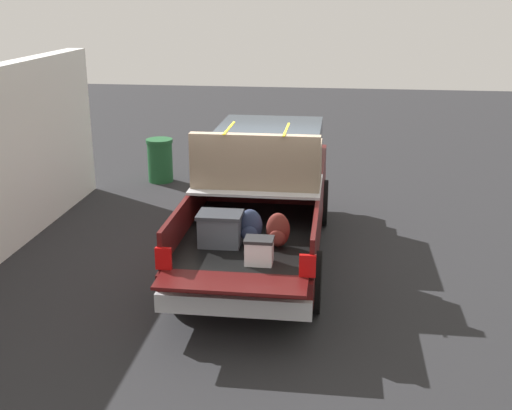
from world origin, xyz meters
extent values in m
plane|color=#262628|center=(0.00, 0.00, 0.00)|extent=(40.00, 40.00, 0.00)
cube|color=#470F0F|center=(0.00, 0.00, 0.63)|extent=(5.50, 1.92, 0.45)
cube|color=black|center=(-1.20, 0.00, 0.87)|extent=(2.80, 1.80, 0.04)
cube|color=#470F0F|center=(-1.20, 0.93, 1.10)|extent=(2.80, 0.06, 0.50)
cube|color=#470F0F|center=(-1.20, -0.93, 1.10)|extent=(2.80, 0.06, 0.50)
cube|color=#470F0F|center=(0.17, 0.00, 1.10)|extent=(0.06, 1.80, 0.50)
cube|color=#470F0F|center=(-2.88, 0.00, 0.87)|extent=(0.55, 1.80, 0.04)
cube|color=#B2B2B7|center=(-0.43, 0.00, 1.37)|extent=(1.25, 1.92, 0.04)
cube|color=#470F0F|center=(1.35, 0.00, 1.10)|extent=(2.30, 1.92, 0.50)
cube|color=#2D3842|center=(1.25, 0.00, 1.64)|extent=(1.94, 1.76, 0.59)
cube|color=#470F0F|center=(2.70, 0.00, 1.04)|extent=(0.40, 1.82, 0.38)
cube|color=#B2B2B7|center=(-2.72, 0.00, 0.52)|extent=(0.24, 1.92, 0.24)
cube|color=red|center=(-2.62, 0.88, 1.03)|extent=(0.06, 0.20, 0.28)
cube|color=red|center=(-2.62, -0.88, 1.03)|extent=(0.06, 0.20, 0.28)
cylinder|color=black|center=(1.75, 0.88, 0.42)|extent=(0.85, 0.30, 0.85)
cylinder|color=black|center=(1.75, -0.88, 0.42)|extent=(0.85, 0.30, 0.85)
cylinder|color=black|center=(-1.75, 0.88, 0.42)|extent=(0.85, 0.30, 0.85)
cylinder|color=black|center=(-1.75, -0.88, 0.42)|extent=(0.85, 0.30, 0.85)
cube|color=#474C56|center=(-1.73, 0.34, 1.09)|extent=(0.40, 0.55, 0.40)
cube|color=#31353C|center=(-1.73, 0.34, 1.32)|extent=(0.44, 0.59, 0.05)
ellipsoid|color=#283351|center=(-1.58, -0.05, 1.12)|extent=(0.20, 0.33, 0.47)
ellipsoid|color=#283351|center=(-1.69, -0.05, 1.05)|extent=(0.09, 0.23, 0.21)
ellipsoid|color=maroon|center=(-1.69, -0.44, 1.13)|extent=(0.20, 0.32, 0.47)
ellipsoid|color=maroon|center=(-1.80, -0.44, 1.05)|extent=(0.09, 0.22, 0.21)
cube|color=white|center=(-2.30, -0.26, 1.04)|extent=(0.26, 0.34, 0.30)
cube|color=#262628|center=(-2.30, -0.26, 1.21)|extent=(0.28, 0.36, 0.04)
cube|color=#84705B|center=(-0.43, 0.00, 1.60)|extent=(0.84, 1.88, 0.42)
cube|color=#84705B|center=(-0.77, 0.00, 2.01)|extent=(0.16, 1.88, 0.40)
cube|color=#84705B|center=(-0.38, 0.84, 1.92)|extent=(0.60, 0.20, 0.22)
cube|color=#84705B|center=(-0.38, -0.84, 1.92)|extent=(0.60, 0.20, 0.22)
cube|color=yellow|center=(-0.43, 0.42, 2.22)|extent=(0.94, 0.03, 0.02)
cube|color=yellow|center=(-0.43, -0.42, 2.22)|extent=(0.94, 0.03, 0.02)
cylinder|color=#1E592D|center=(4.21, 2.82, 0.45)|extent=(0.56, 0.56, 0.90)
cylinder|color=#1E592D|center=(4.21, 2.82, 0.94)|extent=(0.60, 0.60, 0.08)
camera|label=1|loc=(-9.80, -1.19, 4.13)|focal=45.87mm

